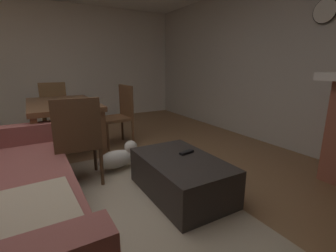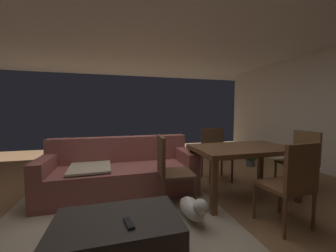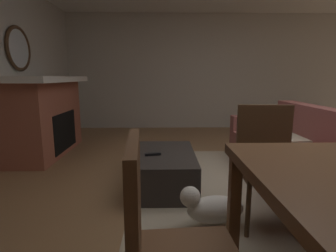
{
  "view_description": "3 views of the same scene",
  "coord_description": "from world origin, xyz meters",
  "px_view_note": "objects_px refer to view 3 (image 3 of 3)",
  "views": [
    {
      "loc": [
        -2.13,
        0.14,
        1.23
      ],
      "look_at": [
        -0.28,
        -0.92,
        0.69
      ],
      "focal_mm": 25.69,
      "sensor_mm": 36.0,
      "label": 1
    },
    {
      "loc": [
        -0.35,
        -2.62,
        1.25
      ],
      "look_at": [
        0.21,
        -0.55,
        1.09
      ],
      "focal_mm": 20.85,
      "sensor_mm": 36.0,
      "label": 2
    },
    {
      "loc": [
        2.34,
        -1.04,
        1.15
      ],
      "look_at": [
        -0.26,
        -0.99,
        0.67
      ],
      "focal_mm": 28.45,
      "sensor_mm": 36.0,
      "label": 3
    }
  ],
  "objects_px": {
    "fireplace": "(45,116)",
    "couch": "(303,160)",
    "ottoman_coffee_table": "(164,170)",
    "dining_chair_west": "(267,157)",
    "tv_remote": "(153,154)",
    "dining_chair_south": "(164,243)",
    "round_wall_mirror": "(19,49)",
    "small_dog": "(211,207)"
  },
  "relations": [
    {
      "from": "fireplace",
      "to": "couch",
      "type": "height_order",
      "value": "fireplace"
    },
    {
      "from": "ottoman_coffee_table",
      "to": "dining_chair_west",
      "type": "height_order",
      "value": "dining_chair_west"
    },
    {
      "from": "couch",
      "to": "tv_remote",
      "type": "height_order",
      "value": "couch"
    },
    {
      "from": "tv_remote",
      "to": "dining_chair_west",
      "type": "relative_size",
      "value": 0.17
    },
    {
      "from": "couch",
      "to": "dining_chair_south",
      "type": "relative_size",
      "value": 2.38
    },
    {
      "from": "tv_remote",
      "to": "fireplace",
      "type": "bearing_deg",
      "value": -140.88
    },
    {
      "from": "couch",
      "to": "ottoman_coffee_table",
      "type": "relative_size",
      "value": 2.16
    },
    {
      "from": "ottoman_coffee_table",
      "to": "couch",
      "type": "bearing_deg",
      "value": 87.08
    },
    {
      "from": "fireplace",
      "to": "tv_remote",
      "type": "xyz_separation_m",
      "value": [
        1.34,
        1.65,
        -0.21
      ]
    },
    {
      "from": "tv_remote",
      "to": "dining_chair_south",
      "type": "bearing_deg",
      "value": -8.29
    },
    {
      "from": "dining_chair_south",
      "to": "dining_chair_west",
      "type": "relative_size",
      "value": 1.0
    },
    {
      "from": "round_wall_mirror",
      "to": "small_dog",
      "type": "bearing_deg",
      "value": 49.39
    },
    {
      "from": "dining_chair_south",
      "to": "small_dog",
      "type": "bearing_deg",
      "value": 159.01
    },
    {
      "from": "fireplace",
      "to": "small_dog",
      "type": "bearing_deg",
      "value": 45.8
    },
    {
      "from": "dining_chair_south",
      "to": "dining_chair_west",
      "type": "distance_m",
      "value": 1.37
    },
    {
      "from": "couch",
      "to": "tv_remote",
      "type": "relative_size",
      "value": 13.84
    },
    {
      "from": "round_wall_mirror",
      "to": "ottoman_coffee_table",
      "type": "bearing_deg",
      "value": 58.69
    },
    {
      "from": "dining_chair_south",
      "to": "small_dog",
      "type": "relative_size",
      "value": 1.84
    },
    {
      "from": "tv_remote",
      "to": "dining_chair_west",
      "type": "height_order",
      "value": "dining_chair_west"
    },
    {
      "from": "fireplace",
      "to": "couch",
      "type": "relative_size",
      "value": 0.8
    },
    {
      "from": "fireplace",
      "to": "dining_chair_west",
      "type": "relative_size",
      "value": 1.91
    },
    {
      "from": "fireplace",
      "to": "dining_chair_west",
      "type": "height_order",
      "value": "fireplace"
    },
    {
      "from": "ottoman_coffee_table",
      "to": "fireplace",
      "type": "bearing_deg",
      "value": -125.23
    },
    {
      "from": "round_wall_mirror",
      "to": "tv_remote",
      "type": "bearing_deg",
      "value": 55.39
    },
    {
      "from": "ottoman_coffee_table",
      "to": "small_dog",
      "type": "distance_m",
      "value": 0.89
    },
    {
      "from": "fireplace",
      "to": "couch",
      "type": "bearing_deg",
      "value": 67.59
    },
    {
      "from": "fireplace",
      "to": "round_wall_mirror",
      "type": "height_order",
      "value": "round_wall_mirror"
    },
    {
      "from": "tv_remote",
      "to": "dining_chair_west",
      "type": "bearing_deg",
      "value": 46.09
    },
    {
      "from": "couch",
      "to": "ottoman_coffee_table",
      "type": "bearing_deg",
      "value": -92.92
    },
    {
      "from": "couch",
      "to": "ottoman_coffee_table",
      "type": "xyz_separation_m",
      "value": [
        -0.07,
        -1.44,
        -0.12
      ]
    },
    {
      "from": "fireplace",
      "to": "tv_remote",
      "type": "distance_m",
      "value": 2.13
    },
    {
      "from": "dining_chair_west",
      "to": "round_wall_mirror",
      "type": "bearing_deg",
      "value": -123.79
    },
    {
      "from": "round_wall_mirror",
      "to": "tv_remote",
      "type": "relative_size",
      "value": 3.94
    },
    {
      "from": "couch",
      "to": "round_wall_mirror",
      "type": "bearing_deg",
      "value": -110.74
    },
    {
      "from": "couch",
      "to": "tv_remote",
      "type": "distance_m",
      "value": 1.56
    },
    {
      "from": "round_wall_mirror",
      "to": "ottoman_coffee_table",
      "type": "height_order",
      "value": "round_wall_mirror"
    },
    {
      "from": "small_dog",
      "to": "tv_remote",
      "type": "bearing_deg",
      "value": -147.06
    },
    {
      "from": "couch",
      "to": "dining_chair_west",
      "type": "relative_size",
      "value": 2.38
    },
    {
      "from": "ottoman_coffee_table",
      "to": "tv_remote",
      "type": "bearing_deg",
      "value": -53.95
    },
    {
      "from": "dining_chair_west",
      "to": "small_dog",
      "type": "relative_size",
      "value": 1.84
    },
    {
      "from": "small_dog",
      "to": "dining_chair_west",
      "type": "bearing_deg",
      "value": 107.7
    },
    {
      "from": "tv_remote",
      "to": "round_wall_mirror",
      "type": "bearing_deg",
      "value": -136.5
    }
  ]
}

